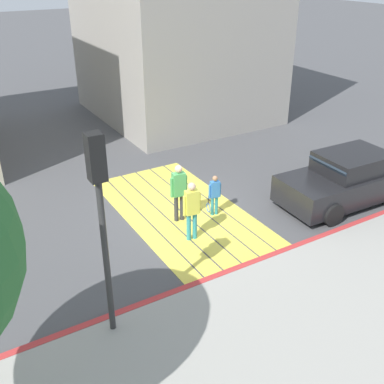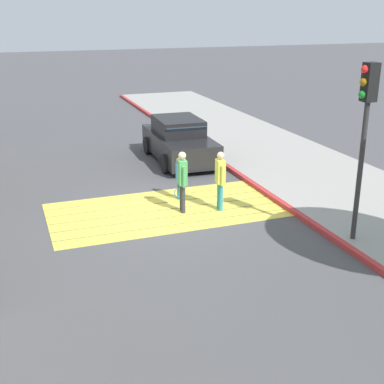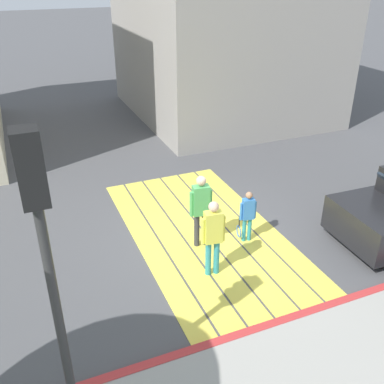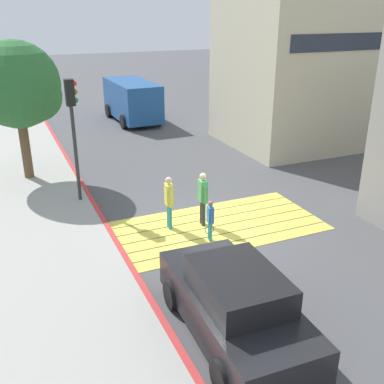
# 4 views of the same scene
# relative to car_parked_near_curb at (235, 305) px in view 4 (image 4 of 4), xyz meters

# --- Properties ---
(ground_plane) EXTENTS (120.00, 120.00, 0.00)m
(ground_plane) POSITION_rel_car_parked_near_curb_xyz_m (2.00, 4.66, -0.73)
(ground_plane) COLOR #4C4C4F
(crosswalk_stripes) EXTENTS (6.40, 3.25, 0.01)m
(crosswalk_stripes) POSITION_rel_car_parked_near_curb_xyz_m (2.00, 4.66, -0.73)
(crosswalk_stripes) COLOR #EAD64C
(crosswalk_stripes) RESTS_ON ground
(sidewalk_west) EXTENTS (4.80, 40.00, 0.12)m
(sidewalk_west) POSITION_rel_car_parked_near_curb_xyz_m (-3.60, 4.66, -0.67)
(sidewalk_west) COLOR #9E9B93
(sidewalk_west) RESTS_ON ground
(curb_painted) EXTENTS (0.16, 40.00, 0.13)m
(curb_painted) POSITION_rel_car_parked_near_curb_xyz_m (-1.25, 4.66, -0.67)
(curb_painted) COLOR #BC3333
(curb_painted) RESTS_ON ground
(building_far_north) EXTENTS (8.00, 6.04, 9.13)m
(building_far_north) POSITION_rel_car_parked_near_curb_xyz_m (10.50, 11.81, 3.83)
(building_far_north) COLOR beige
(building_far_north) RESTS_ON ground
(car_parked_near_curb) EXTENTS (2.10, 4.36, 1.57)m
(car_parked_near_curb) POSITION_rel_car_parked_near_curb_xyz_m (0.00, 0.00, 0.00)
(car_parked_near_curb) COLOR black
(car_parked_near_curb) RESTS_ON ground
(van_down_street) EXTENTS (2.44, 5.24, 2.35)m
(van_down_street) POSITION_rel_car_parked_near_curb_xyz_m (3.68, 19.50, 0.54)
(van_down_street) COLOR #1E4C8C
(van_down_street) RESTS_ON ground
(traffic_light_corner) EXTENTS (0.39, 0.28, 4.24)m
(traffic_light_corner) POSITION_rel_car_parked_near_curb_xyz_m (-1.58, 8.27, 2.30)
(traffic_light_corner) COLOR #2D2D2D
(traffic_light_corner) RESTS_ON ground
(street_tree) EXTENTS (3.20, 3.20, 5.32)m
(street_tree) POSITION_rel_car_parked_near_curb_xyz_m (-2.91, 11.32, 2.90)
(street_tree) COLOR brown
(street_tree) RESTS_ON ground
(pedestrian_adult_lead) EXTENTS (0.26, 0.50, 1.72)m
(pedestrian_adult_lead) POSITION_rel_car_parked_near_curb_xyz_m (1.58, 4.96, 0.27)
(pedestrian_adult_lead) COLOR #333338
(pedestrian_adult_lead) RESTS_ON ground
(pedestrian_adult_trailing) EXTENTS (0.26, 0.49, 1.67)m
(pedestrian_adult_trailing) POSITION_rel_car_parked_near_curb_xyz_m (0.55, 5.16, 0.24)
(pedestrian_adult_trailing) COLOR teal
(pedestrian_adult_trailing) RESTS_ON ground
(pedestrian_child_with_racket) EXTENTS (0.30, 0.40, 1.25)m
(pedestrian_child_with_racket) POSITION_rel_car_parked_near_curb_xyz_m (1.34, 3.93, -0.03)
(pedestrian_child_with_racket) COLOR teal
(pedestrian_child_with_racket) RESTS_ON ground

